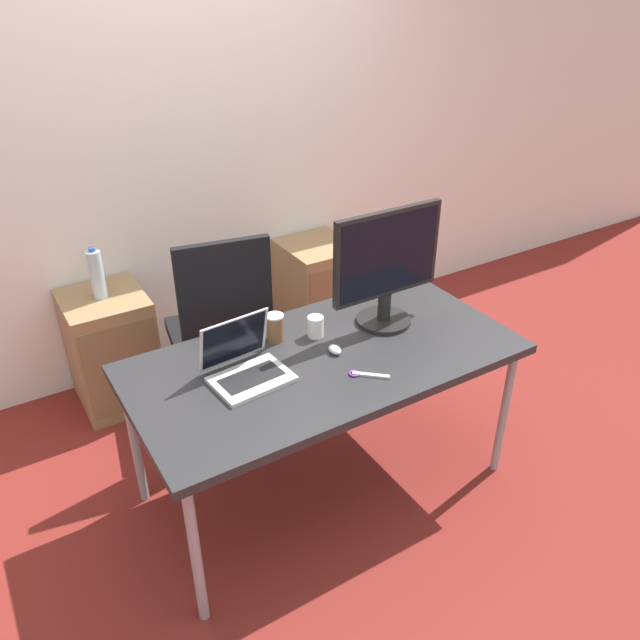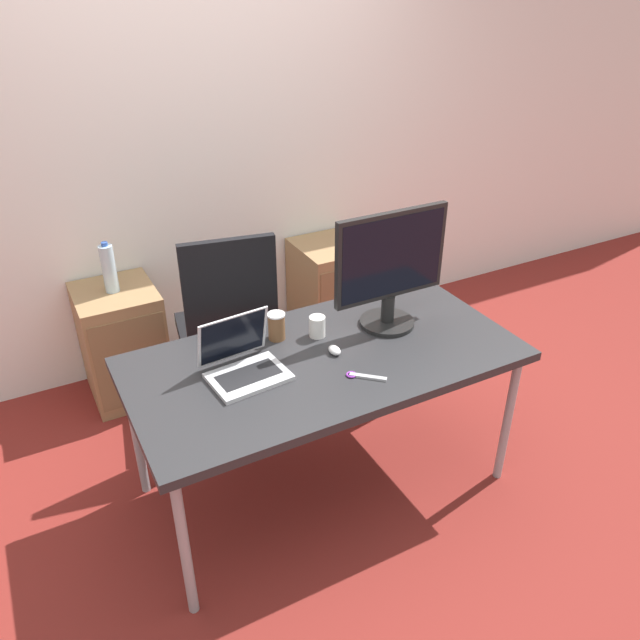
{
  "view_description": "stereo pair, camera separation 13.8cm",
  "coord_description": "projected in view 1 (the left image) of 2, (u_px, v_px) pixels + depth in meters",
  "views": [
    {
      "loc": [
        -1.17,
        -1.85,
        2.17
      ],
      "look_at": [
        0.0,
        0.04,
        0.88
      ],
      "focal_mm": 35.0,
      "sensor_mm": 36.0,
      "label": 1
    },
    {
      "loc": [
        -1.05,
        -1.92,
        2.17
      ],
      "look_at": [
        0.0,
        0.04,
        0.88
      ],
      "focal_mm": 35.0,
      "sensor_mm": 36.0,
      "label": 2
    }
  ],
  "objects": [
    {
      "name": "ground_plane",
      "position": [
        325.0,
        482.0,
        2.98
      ],
      "size": [
        14.0,
        14.0,
        0.0
      ],
      "primitive_type": "plane",
      "color": "maroon"
    },
    {
      "name": "wall_back",
      "position": [
        185.0,
        144.0,
        3.39
      ],
      "size": [
        10.0,
        0.05,
        2.6
      ],
      "color": "white",
      "rests_on": "ground_plane"
    },
    {
      "name": "desk",
      "position": [
        325.0,
        364.0,
        2.64
      ],
      "size": [
        1.64,
        0.83,
        0.73
      ],
      "color": "#28282B",
      "rests_on": "ground_plane"
    },
    {
      "name": "office_chair",
      "position": [
        222.0,
        350.0,
        3.23
      ],
      "size": [
        0.56,
        0.59,
        1.09
      ],
      "color": "#232326",
      "rests_on": "ground_plane"
    },
    {
      "name": "cabinet_left",
      "position": [
        112.0,
        350.0,
        3.4
      ],
      "size": [
        0.42,
        0.45,
        0.65
      ],
      "color": "#99754C",
      "rests_on": "ground_plane"
    },
    {
      "name": "cabinet_right",
      "position": [
        318.0,
        291.0,
        4.0
      ],
      "size": [
        0.42,
        0.45,
        0.65
      ],
      "color": "#99754C",
      "rests_on": "ground_plane"
    },
    {
      "name": "water_bottle",
      "position": [
        97.0,
        274.0,
        3.17
      ],
      "size": [
        0.07,
        0.07,
        0.28
      ],
      "color": "silver",
      "rests_on": "cabinet_left"
    },
    {
      "name": "laptop_center",
      "position": [
        246.0,
        366.0,
        2.46
      ],
      "size": [
        0.32,
        0.29,
        0.23
      ],
      "color": "silver",
      "rests_on": "desk"
    },
    {
      "name": "monitor",
      "position": [
        387.0,
        267.0,
        2.72
      ],
      "size": [
        0.54,
        0.25,
        0.54
      ],
      "color": "black",
      "rests_on": "desk"
    },
    {
      "name": "mouse",
      "position": [
        335.0,
        350.0,
        2.63
      ],
      "size": [
        0.05,
        0.07,
        0.03
      ],
      "color": "silver",
      "rests_on": "desk"
    },
    {
      "name": "coffee_cup_white",
      "position": [
        316.0,
        327.0,
        2.73
      ],
      "size": [
        0.07,
        0.07,
        0.1
      ],
      "color": "white",
      "rests_on": "desk"
    },
    {
      "name": "coffee_cup_brown",
      "position": [
        275.0,
        328.0,
        2.69
      ],
      "size": [
        0.08,
        0.08,
        0.12
      ],
      "color": "brown",
      "rests_on": "desk"
    },
    {
      "name": "scissors",
      "position": [
        365.0,
        375.0,
        2.49
      ],
      "size": [
        0.14,
        0.13,
        0.01
      ],
      "color": "#B2B2B7",
      "rests_on": "desk"
    }
  ]
}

